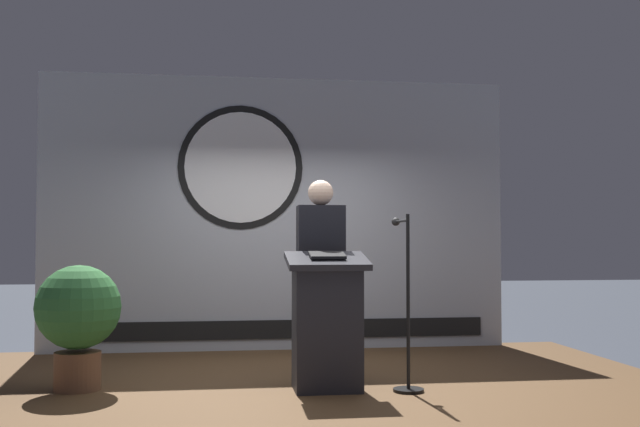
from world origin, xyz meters
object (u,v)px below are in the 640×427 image
Objects in this scene: speaker_person at (321,277)px; potted_plant at (78,315)px; microphone_stand at (406,328)px; podium at (327,322)px.

speaker_person reaches higher than potted_plant.
potted_plant is (-2.57, 0.36, 0.11)m from microphone_stand.
speaker_person is 1.23× the size of microphone_stand.
microphone_stand is at bearing -43.59° from speaker_person.
podium is 1.11× the size of potted_plant.
potted_plant is at bearing -173.77° from speaker_person.
potted_plant is (-1.95, 0.27, 0.06)m from podium.
speaker_person is at bearing 136.41° from microphone_stand.
podium is 0.63m from microphone_stand.
microphone_stand is at bearing -7.99° from potted_plant.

